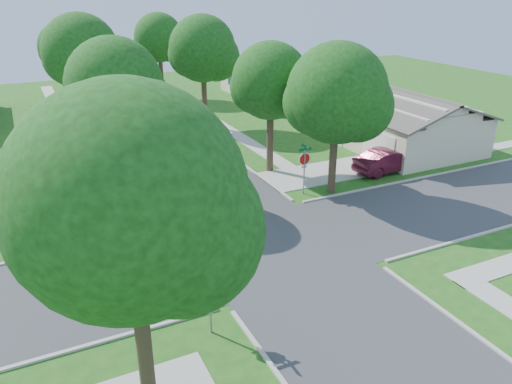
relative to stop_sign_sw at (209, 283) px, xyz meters
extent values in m
plane|color=#1D5116|center=(4.70, 4.70, -2.03)|extent=(100.00, 100.00, 0.00)
cube|color=#333335|center=(4.70, 4.70, -2.03)|extent=(7.00, 100.00, 0.02)
cube|color=#9E9B91|center=(10.80, 30.70, -2.01)|extent=(1.20, 40.00, 0.04)
cube|color=#9E9B91|center=(-1.40, 30.70, -2.01)|extent=(1.20, 40.00, 0.04)
cube|color=#9E9B91|center=(12.60, 11.80, -2.01)|extent=(8.80, 3.60, 0.05)
cube|color=gray|center=(0.00, 0.00, -0.68)|extent=(0.06, 0.06, 2.70)
cylinder|color=white|center=(0.00, 0.00, 0.12)|extent=(1.05, 0.02, 1.05)
cylinder|color=red|center=(0.00, 0.00, 0.12)|extent=(0.90, 0.03, 0.90)
cube|color=red|center=(0.00, 0.00, -0.35)|extent=(0.34, 0.03, 0.12)
cube|color=white|center=(0.00, 0.00, -0.35)|extent=(0.30, 0.03, 0.08)
cube|color=#0C5426|center=(0.00, 0.00, 0.69)|extent=(0.80, 0.02, 0.16)
cube|color=#0C5426|center=(0.00, 0.00, 0.87)|extent=(0.02, 0.80, 0.16)
cube|color=gray|center=(9.40, 9.40, -0.68)|extent=(0.06, 0.06, 2.70)
cylinder|color=white|center=(9.40, 9.40, 0.12)|extent=(1.05, 0.02, 1.05)
cylinder|color=red|center=(9.40, 9.40, 0.12)|extent=(0.90, 0.03, 0.90)
cube|color=red|center=(9.40, 9.40, -0.35)|extent=(0.34, 0.03, 0.12)
cube|color=white|center=(9.40, 9.40, -0.35)|extent=(0.30, 0.03, 0.08)
cube|color=#0C5426|center=(9.40, 9.40, 0.69)|extent=(0.80, 0.02, 0.16)
cube|color=#0C5426|center=(9.40, 9.40, 0.87)|extent=(0.02, 0.80, 0.16)
cylinder|color=#38281C|center=(9.40, 13.70, -0.05)|extent=(0.44, 0.44, 3.95)
sphere|color=#15380E|center=(9.40, 13.70, 3.85)|extent=(4.80, 4.80, 4.80)
sphere|color=#15380E|center=(10.24, 13.22, 3.25)|extent=(3.46, 3.46, 3.46)
sphere|color=#15380E|center=(8.68, 14.30, 3.37)|extent=(3.26, 3.26, 3.26)
cylinder|color=#38281C|center=(9.40, 25.70, 0.12)|extent=(0.44, 0.44, 4.30)
sphere|color=#15380E|center=(9.40, 25.70, 4.48)|extent=(5.40, 5.40, 5.40)
sphere|color=#15380E|center=(10.35, 25.16, 3.81)|extent=(3.89, 3.89, 3.89)
sphere|color=#15380E|center=(8.59, 26.38, 3.94)|extent=(3.67, 3.67, 3.67)
cylinder|color=#38281C|center=(9.40, 38.70, 0.07)|extent=(0.44, 0.44, 4.20)
sphere|color=#15380E|center=(9.40, 38.70, 4.19)|extent=(5.00, 5.00, 5.00)
sphere|color=#15380E|center=(10.28, 38.20, 3.57)|extent=(3.60, 3.60, 3.60)
sphere|color=#15380E|center=(8.65, 39.33, 3.69)|extent=(3.40, 3.40, 3.40)
cylinder|color=#38281C|center=(0.00, 13.70, 0.09)|extent=(0.44, 0.44, 4.25)
sphere|color=#15380E|center=(0.00, 13.70, 4.34)|extent=(5.20, 5.20, 5.20)
sphere|color=#15380E|center=(0.91, 13.18, 3.69)|extent=(3.74, 3.74, 3.74)
sphere|color=#15380E|center=(-0.78, 14.35, 3.82)|extent=(3.54, 3.54, 3.54)
cylinder|color=#38281C|center=(0.00, 25.70, 0.19)|extent=(0.44, 0.44, 4.44)
sphere|color=#15380E|center=(0.00, 25.70, 4.73)|extent=(5.60, 5.60, 5.60)
sphere|color=#15380E|center=(0.98, 25.14, 4.03)|extent=(4.03, 4.03, 4.03)
sphere|color=#15380E|center=(-0.84, 26.40, 4.17)|extent=(3.81, 3.81, 3.81)
cylinder|color=#38281C|center=(0.00, 38.70, -0.08)|extent=(0.44, 0.44, 3.90)
sphere|color=#15380E|center=(0.00, 38.70, 3.70)|extent=(4.60, 4.60, 4.60)
sphere|color=#15380E|center=(0.80, 38.24, 3.13)|extent=(3.31, 3.31, 3.31)
sphere|color=#15380E|center=(-0.69, 39.28, 3.24)|extent=(3.13, 3.13, 3.13)
cylinder|color=#38281C|center=(-2.80, -2.30, -0.01)|extent=(0.44, 0.44, 4.04)
sphere|color=#15380E|center=(-2.80, -2.30, 4.52)|extent=(6.00, 6.00, 6.00)
sphere|color=#15380E|center=(-1.75, -2.90, 3.77)|extent=(4.32, 4.32, 4.32)
sphere|color=#15380E|center=(-3.70, -1.55, 3.92)|extent=(4.08, 4.08, 4.08)
cylinder|color=#38281C|center=(11.00, 8.90, -0.26)|extent=(0.44, 0.44, 3.54)
sphere|color=#15380E|center=(11.00, 8.90, 3.83)|extent=(5.60, 5.60, 5.60)
sphere|color=#15380E|center=(11.98, 8.34, 3.13)|extent=(4.03, 4.03, 4.03)
sphere|color=#15380E|center=(10.16, 9.60, 3.27)|extent=(3.81, 3.81, 3.81)
cube|color=beige|center=(20.70, 15.70, -0.63)|extent=(8.00, 13.00, 2.80)
cube|color=#47433D|center=(22.70, 15.70, 1.42)|extent=(4.42, 13.60, 1.56)
cube|color=#47433D|center=(18.70, 15.70, 1.42)|extent=(4.42, 13.60, 1.56)
cube|color=silver|center=(16.67, 11.80, -0.93)|extent=(0.06, 3.20, 2.20)
cube|color=silver|center=(16.67, 16.35, -1.03)|extent=(0.06, 0.90, 2.00)
cube|color=#1E2633|center=(16.67, 18.95, -0.48)|extent=(0.06, 1.80, 1.10)
cube|color=beige|center=(20.70, 33.70, -0.63)|extent=(8.00, 13.00, 2.80)
cube|color=#47433D|center=(22.70, 33.70, 1.42)|extent=(4.42, 13.60, 1.56)
cube|color=#47433D|center=(18.70, 33.70, 1.42)|extent=(4.42, 13.60, 1.56)
cube|color=silver|center=(16.67, 29.80, -0.93)|extent=(0.06, 3.20, 2.20)
cube|color=silver|center=(16.67, 34.35, -1.03)|extent=(0.06, 0.90, 2.00)
cube|color=#1E2633|center=(16.67, 36.95, -0.48)|extent=(0.06, 1.80, 1.10)
imported|color=#4C0F22|center=(16.20, 10.20, -1.26)|extent=(4.79, 1.93, 1.55)
imported|color=black|center=(7.90, 36.94, -1.37)|extent=(1.74, 3.93, 1.31)
imported|color=black|center=(3.50, 42.94, -1.40)|extent=(2.23, 4.51, 1.26)
camera|label=1|loc=(-4.83, -13.61, 9.42)|focal=35.00mm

